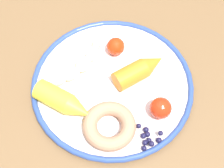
{
  "coord_description": "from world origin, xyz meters",
  "views": [
    {
      "loc": [
        0.32,
        0.19,
        1.36
      ],
      "look_at": [
        0.0,
        0.03,
        0.75
      ],
      "focal_mm": 53.07,
      "sensor_mm": 36.0,
      "label": 1
    }
  ],
  "objects_px": {
    "tomato_near": "(161,108)",
    "tomato_mid": "(117,47)",
    "carrot_orange": "(140,70)",
    "donut": "(109,126)",
    "dining_table": "(101,100)",
    "blueberry_pile": "(148,137)",
    "plate": "(112,85)",
    "carrot_yellow": "(64,102)",
    "banana": "(81,64)"
  },
  "relations": [
    {
      "from": "donut",
      "to": "blueberry_pile",
      "type": "distance_m",
      "value": 0.08
    },
    {
      "from": "dining_table",
      "to": "banana",
      "type": "bearing_deg",
      "value": -99.41
    },
    {
      "from": "banana",
      "to": "dining_table",
      "type": "bearing_deg",
      "value": 80.59
    },
    {
      "from": "banana",
      "to": "blueberry_pile",
      "type": "distance_m",
      "value": 0.22
    },
    {
      "from": "plate",
      "to": "carrot_orange",
      "type": "relative_size",
      "value": 2.84
    },
    {
      "from": "tomato_mid",
      "to": "blueberry_pile",
      "type": "bearing_deg",
      "value": 42.52
    },
    {
      "from": "carrot_yellow",
      "to": "donut",
      "type": "bearing_deg",
      "value": 88.17
    },
    {
      "from": "dining_table",
      "to": "tomato_mid",
      "type": "bearing_deg",
      "value": 178.62
    },
    {
      "from": "plate",
      "to": "carrot_yellow",
      "type": "bearing_deg",
      "value": -34.11
    },
    {
      "from": "carrot_yellow",
      "to": "dining_table",
      "type": "bearing_deg",
      "value": 161.06
    },
    {
      "from": "blueberry_pile",
      "to": "tomato_near",
      "type": "relative_size",
      "value": 1.31
    },
    {
      "from": "dining_table",
      "to": "plate",
      "type": "distance_m",
      "value": 0.1
    },
    {
      "from": "carrot_orange",
      "to": "carrot_yellow",
      "type": "height_order",
      "value": "same"
    },
    {
      "from": "plate",
      "to": "donut",
      "type": "bearing_deg",
      "value": 23.37
    },
    {
      "from": "tomato_near",
      "to": "tomato_mid",
      "type": "distance_m",
      "value": 0.17
    },
    {
      "from": "dining_table",
      "to": "carrot_yellow",
      "type": "relative_size",
      "value": 7.8
    },
    {
      "from": "carrot_yellow",
      "to": "blueberry_pile",
      "type": "height_order",
      "value": "carrot_yellow"
    },
    {
      "from": "carrot_yellow",
      "to": "banana",
      "type": "bearing_deg",
      "value": -169.89
    },
    {
      "from": "banana",
      "to": "donut",
      "type": "distance_m",
      "value": 0.16
    },
    {
      "from": "carrot_orange",
      "to": "tomato_mid",
      "type": "height_order",
      "value": "carrot_orange"
    },
    {
      "from": "banana",
      "to": "carrot_orange",
      "type": "relative_size",
      "value": 1.38
    },
    {
      "from": "blueberry_pile",
      "to": "tomato_mid",
      "type": "xyz_separation_m",
      "value": [
        -0.16,
        -0.15,
        0.01
      ]
    },
    {
      "from": "plate",
      "to": "dining_table",
      "type": "bearing_deg",
      "value": -92.36
    },
    {
      "from": "dining_table",
      "to": "blueberry_pile",
      "type": "height_order",
      "value": "blueberry_pile"
    },
    {
      "from": "banana",
      "to": "tomato_mid",
      "type": "xyz_separation_m",
      "value": [
        -0.07,
        0.05,
        0.01
      ]
    },
    {
      "from": "donut",
      "to": "carrot_yellow",
      "type": "bearing_deg",
      "value": -91.83
    },
    {
      "from": "banana",
      "to": "tomato_near",
      "type": "height_order",
      "value": "tomato_near"
    },
    {
      "from": "dining_table",
      "to": "donut",
      "type": "distance_m",
      "value": 0.17
    },
    {
      "from": "tomato_near",
      "to": "tomato_mid",
      "type": "relative_size",
      "value": 1.1
    },
    {
      "from": "dining_table",
      "to": "carrot_orange",
      "type": "distance_m",
      "value": 0.15
    },
    {
      "from": "plate",
      "to": "blueberry_pile",
      "type": "height_order",
      "value": "blueberry_pile"
    },
    {
      "from": "donut",
      "to": "blueberry_pile",
      "type": "relative_size",
      "value": 1.82
    },
    {
      "from": "tomato_near",
      "to": "carrot_yellow",
      "type": "bearing_deg",
      "value": -67.78
    },
    {
      "from": "banana",
      "to": "tomato_near",
      "type": "xyz_separation_m",
      "value": [
        0.03,
        0.19,
        0.01
      ]
    },
    {
      "from": "dining_table",
      "to": "tomato_mid",
      "type": "xyz_separation_m",
      "value": [
        -0.08,
        0.0,
        0.12
      ]
    },
    {
      "from": "carrot_orange",
      "to": "donut",
      "type": "xyz_separation_m",
      "value": [
        0.14,
        -0.0,
        -0.01
      ]
    },
    {
      "from": "donut",
      "to": "plate",
      "type": "bearing_deg",
      "value": -156.63
    },
    {
      "from": "donut",
      "to": "tomato_near",
      "type": "height_order",
      "value": "tomato_near"
    },
    {
      "from": "tomato_near",
      "to": "dining_table",
      "type": "bearing_deg",
      "value": -97.57
    },
    {
      "from": "plate",
      "to": "banana",
      "type": "relative_size",
      "value": 2.06
    },
    {
      "from": "plate",
      "to": "tomato_near",
      "type": "relative_size",
      "value": 7.91
    },
    {
      "from": "plate",
      "to": "tomato_near",
      "type": "distance_m",
      "value": 0.12
    },
    {
      "from": "carrot_orange",
      "to": "tomato_mid",
      "type": "distance_m",
      "value": 0.08
    },
    {
      "from": "donut",
      "to": "tomato_mid",
      "type": "distance_m",
      "value": 0.19
    },
    {
      "from": "tomato_near",
      "to": "tomato_mid",
      "type": "xyz_separation_m",
      "value": [
        -0.1,
        -0.14,
        -0.0
      ]
    },
    {
      "from": "dining_table",
      "to": "blueberry_pile",
      "type": "xyz_separation_m",
      "value": [
        0.08,
        0.15,
        0.11
      ]
    },
    {
      "from": "plate",
      "to": "banana",
      "type": "height_order",
      "value": "banana"
    },
    {
      "from": "dining_table",
      "to": "tomato_near",
      "type": "height_order",
      "value": "tomato_near"
    },
    {
      "from": "tomato_mid",
      "to": "carrot_orange",
      "type": "bearing_deg",
      "value": 64.41
    },
    {
      "from": "carrot_yellow",
      "to": "donut",
      "type": "relative_size",
      "value": 1.23
    }
  ]
}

